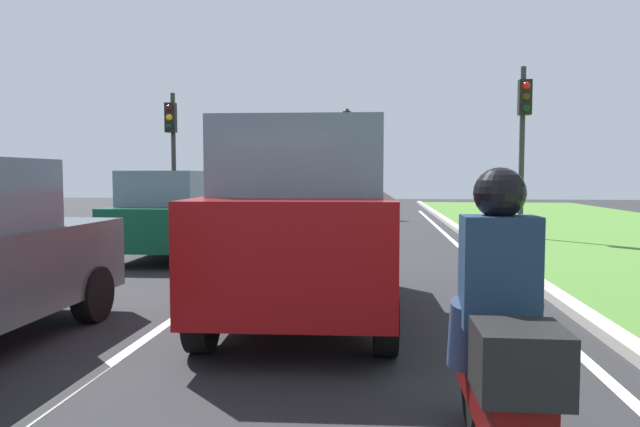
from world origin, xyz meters
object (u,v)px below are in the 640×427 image
(rider_person, at_px, (498,269))
(traffic_light_overhead_left, at_px, (172,139))
(car_suv_ahead, at_px, (306,220))
(car_hatchback_far, at_px, (173,215))
(motorcycle, at_px, (498,384))
(traffic_light_far_median, at_px, (347,142))
(traffic_light_near_right, at_px, (523,125))

(rider_person, relative_size, traffic_light_overhead_left, 0.28)
(car_suv_ahead, distance_m, car_hatchback_far, 5.76)
(car_hatchback_far, relative_size, motorcycle, 1.95)
(motorcycle, xyz_separation_m, rider_person, (0.00, 0.05, 0.62))
(car_suv_ahead, distance_m, traffic_light_far_median, 17.07)
(rider_person, bearing_deg, traffic_light_near_right, 76.45)
(traffic_light_overhead_left, bearing_deg, motorcycle, -63.92)
(car_suv_ahead, bearing_deg, traffic_light_overhead_left, 115.18)
(rider_person, bearing_deg, car_suv_ahead, 112.63)
(car_hatchback_far, relative_size, traffic_light_overhead_left, 0.88)
(car_suv_ahead, height_order, traffic_light_overhead_left, traffic_light_overhead_left)
(rider_person, relative_size, traffic_light_far_median, 0.27)
(motorcycle, relative_size, traffic_light_overhead_left, 0.45)
(traffic_light_overhead_left, bearing_deg, traffic_light_far_median, 51.50)
(traffic_light_near_right, xyz_separation_m, traffic_light_far_median, (-5.04, 8.16, 0.05))
(car_hatchback_far, relative_size, traffic_light_near_right, 0.82)
(car_suv_ahead, xyz_separation_m, traffic_light_near_right, (4.58, 8.80, 1.83))
(car_suv_ahead, distance_m, traffic_light_overhead_left, 12.07)
(car_suv_ahead, height_order, motorcycle, car_suv_ahead)
(traffic_light_overhead_left, bearing_deg, car_hatchback_far, -70.12)
(motorcycle, distance_m, traffic_light_far_median, 20.93)
(car_hatchback_far, height_order, motorcycle, car_hatchback_far)
(rider_person, bearing_deg, motorcycle, -90.25)
(car_suv_ahead, relative_size, traffic_light_far_median, 1.04)
(car_hatchback_far, xyz_separation_m, traffic_light_far_median, (2.90, 12.28, 2.16))
(motorcycle, distance_m, traffic_light_near_right, 13.12)
(car_suv_ahead, bearing_deg, car_hatchback_far, 123.44)
(car_suv_ahead, height_order, traffic_light_near_right, traffic_light_near_right)
(motorcycle, xyz_separation_m, traffic_light_far_median, (-1.97, 20.69, 2.47))
(car_suv_ahead, relative_size, motorcycle, 2.40)
(car_hatchback_far, distance_m, traffic_light_overhead_left, 6.61)
(motorcycle, bearing_deg, traffic_light_far_median, 95.69)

